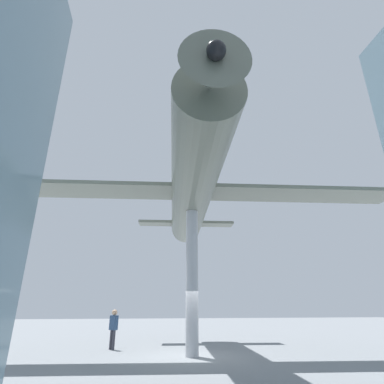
{
  "coord_description": "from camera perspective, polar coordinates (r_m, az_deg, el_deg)",
  "views": [
    {
      "loc": [
        1.93,
        13.39,
        1.91
      ],
      "look_at": [
        0.0,
        0.0,
        7.07
      ],
      "focal_mm": 28.0,
      "sensor_mm": 36.0,
      "label": 1
    }
  ],
  "objects": [
    {
      "name": "suspended_airplane",
      "position": [
        14.3,
        0.05,
        0.32
      ],
      "size": [
        20.18,
        16.23,
        2.92
      ],
      "rotation": [
        0.0,
        0.0,
        -0.08
      ],
      "color": "slate",
      "rests_on": "support_pylon_central"
    },
    {
      "name": "visitor_person",
      "position": [
        16.12,
        -14.73,
        -23.46
      ],
      "size": [
        0.43,
        0.44,
        1.75
      ],
      "rotation": [
        0.0,
        0.0,
        2.31
      ],
      "color": "#383842",
      "rests_on": "ground_plane"
    },
    {
      "name": "support_pylon_central",
      "position": [
        13.58,
        -0.0,
        -16.09
      ],
      "size": [
        0.54,
        0.54,
        6.08
      ],
      "color": "#B7B7BC",
      "rests_on": "ground_plane"
    },
    {
      "name": "ground_plane",
      "position": [
        13.66,
        -0.0,
        -28.91
      ],
      "size": [
        80.0,
        80.0,
        0.0
      ],
      "primitive_type": "plane",
      "color": "gray"
    }
  ]
}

